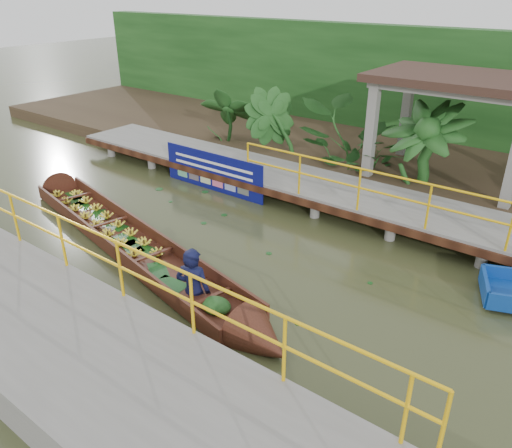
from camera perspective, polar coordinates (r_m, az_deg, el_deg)
The scene contains 9 objects.
ground at distance 11.18m, azimuth -4.97°, elevation -2.52°, with size 80.00×80.00×0.00m, color #34361B.
land_strip at distance 16.93m, azimuth 12.37°, elevation 7.87°, with size 30.00×8.00×0.45m, color #332619.
far_dock at distance 13.45m, azimuth 4.84°, elevation 4.80°, with size 16.00×2.06×1.66m.
near_dock at distance 8.16m, azimuth -20.10°, elevation -13.78°, with size 18.00×2.40×1.73m.
pavilion at distance 14.21m, azimuth 22.36°, elevation 13.99°, with size 4.40×3.00×3.00m.
foliage_backdrop at distance 18.74m, azimuth 16.38°, elevation 14.78°, with size 30.00×0.80×4.00m, color #153D13.
vendor_boat at distance 11.05m, azimuth -13.58°, elevation -1.99°, with size 10.04×3.04×2.28m.
blue_banner at distance 13.97m, azimuth -4.95°, elevation 5.97°, with size 3.48×0.04×1.09m.
tropical_plants at distance 13.86m, azimuth 17.12°, elevation 7.89°, with size 14.33×1.33×1.66m.
Camera 1 is at (6.72, -7.18, 5.31)m, focal length 35.00 mm.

